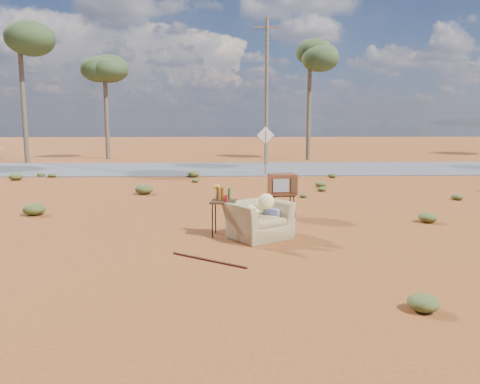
{
  "coord_description": "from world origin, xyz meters",
  "views": [
    {
      "loc": [
        -0.29,
        -8.93,
        2.34
      ],
      "look_at": [
        0.03,
        1.48,
        0.8
      ],
      "focal_mm": 35.0,
      "sensor_mm": 36.0,
      "label": 1
    }
  ],
  "objects": [
    {
      "name": "armchair",
      "position": [
        0.44,
        0.47,
        0.47
      ],
      "size": [
        1.49,
        1.48,
        1.01
      ],
      "rotation": [
        0.0,
        0.0,
        0.6
      ],
      "color": "#917C4F",
      "rests_on": "ground"
    },
    {
      "name": "eucalyptus_left",
      "position": [
        -12.0,
        19.0,
        6.92
      ],
      "size": [
        3.2,
        3.2,
        8.1
      ],
      "color": "brown",
      "rests_on": "ground"
    },
    {
      "name": "side_table",
      "position": [
        -0.36,
        0.68,
        0.77
      ],
      "size": [
        0.58,
        0.58,
        1.04
      ],
      "rotation": [
        0.0,
        0.0,
        -0.14
      ],
      "color": "#3B2415",
      "rests_on": "ground"
    },
    {
      "name": "utility_pole_center",
      "position": [
        2.0,
        17.5,
        4.15
      ],
      "size": [
        1.4,
        0.2,
        8.0
      ],
      "color": "brown",
      "rests_on": "ground"
    },
    {
      "name": "highway",
      "position": [
        0.0,
        15.0,
        0.02
      ],
      "size": [
        140.0,
        7.0,
        0.04
      ],
      "primitive_type": "cube",
      "color": "#565659",
      "rests_on": "ground"
    },
    {
      "name": "eucalyptus_center",
      "position": [
        5.0,
        21.0,
        6.43
      ],
      "size": [
        3.2,
        3.2,
        7.6
      ],
      "color": "brown",
      "rests_on": "ground"
    },
    {
      "name": "eucalyptus_near_left",
      "position": [
        -8.0,
        22.0,
        5.45
      ],
      "size": [
        3.2,
        3.2,
        6.6
      ],
      "color": "brown",
      "rests_on": "ground"
    },
    {
      "name": "ground",
      "position": [
        0.0,
        0.0,
        0.0
      ],
      "size": [
        140.0,
        140.0,
        0.0
      ],
      "primitive_type": "plane",
      "color": "brown",
      "rests_on": "ground"
    },
    {
      "name": "scrub_patch",
      "position": [
        -0.82,
        4.41,
        0.14
      ],
      "size": [
        17.49,
        8.07,
        0.33
      ],
      "color": "#4F5625",
      "rests_on": "ground"
    },
    {
      "name": "rusty_bar",
      "position": [
        -0.59,
        -1.18,
        0.02
      ],
      "size": [
        1.31,
        0.95,
        0.04
      ],
      "primitive_type": "cylinder",
      "rotation": [
        0.0,
        1.57,
        -0.62
      ],
      "color": "#531F16",
      "rests_on": "ground"
    },
    {
      "name": "tv_unit",
      "position": [
        1.14,
        2.7,
        0.8
      ],
      "size": [
        0.72,
        0.6,
        1.07
      ],
      "rotation": [
        0.0,
        0.0,
        0.1
      ],
      "color": "black",
      "rests_on": "ground"
    },
    {
      "name": "road_sign",
      "position": [
        1.5,
        12.0,
        1.5
      ],
      "size": [
        0.78,
        0.06,
        2.19
      ],
      "color": "brown",
      "rests_on": "ground"
    }
  ]
}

